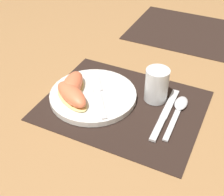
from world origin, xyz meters
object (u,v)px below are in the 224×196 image
Objects in this scene: spoon at (179,109)px; citrus_wedge_1 at (73,92)px; fork at (98,93)px; citrus_wedge_2 at (72,95)px; plate at (93,95)px; knife at (165,115)px; citrus_wedge_0 at (72,86)px; juice_glass at (156,87)px.

spoon is 1.42× the size of citrus_wedge_1.
fork is 0.07m from citrus_wedge_1.
fork is 0.08m from citrus_wedge_2.
knife is at bearing 4.16° from plate.
citrus_wedge_0 is at bearing -173.24° from knife.
juice_glass reaches higher than knife.
citrus_wedge_1 is at bearing 110.78° from citrus_wedge_2.
plate is at bearing -155.63° from juice_glass.
juice_glass is at bearing 165.46° from spoon.
juice_glass is 0.08m from knife.
citrus_wedge_1 is at bearing -168.73° from knife.
spoon is (0.07, -0.02, -0.04)m from juice_glass.
knife is at bearing -125.21° from spoon.
fork is 1.29× the size of citrus_wedge_1.
spoon is 1.10× the size of fork.
juice_glass is 0.57× the size of fork.
citrus_wedge_0 is at bearing -157.78° from juice_glass.
citrus_wedge_0 reaches higher than plate.
citrus_wedge_2 reaches higher than plate.
spoon is at bearing 12.84° from plate.
citrus_wedge_2 reaches higher than spoon.
fork reaches higher than plate.
citrus_wedge_0 is (-0.07, -0.02, 0.02)m from fork.
spoon is at bearing 12.29° from fork.
spoon is 0.29m from citrus_wedge_2.
citrus_wedge_0 is 1.00× the size of citrus_wedge_2.
juice_glass is 0.74× the size of citrus_wedge_1.
juice_glass is at bearing 129.20° from knife.
spoon is at bearing 17.65° from citrus_wedge_1.
knife is 1.70× the size of citrus_wedge_1.
juice_glass is 0.52× the size of spoon.
citrus_wedge_0 is at bearing 127.42° from citrus_wedge_1.
plate is at bearing -167.16° from spoon.
citrus_wedge_1 is at bearing -144.70° from fork.
knife is at bearing 15.57° from citrus_wedge_2.
fork is at bearing 16.95° from citrus_wedge_0.
citrus_wedge_2 is at bearing -69.22° from citrus_wedge_1.
citrus_wedge_1 is at bearing -141.05° from plate.
knife is 0.26m from citrus_wedge_0.
fork is at bearing -167.71° from spoon.
citrus_wedge_0 reaches higher than spoon.
fork reaches higher than spoon.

